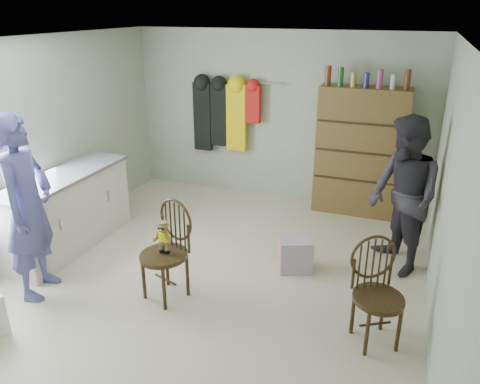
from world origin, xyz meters
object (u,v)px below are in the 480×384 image
at_px(chair_front, 167,245).
at_px(dresser, 360,152).
at_px(chair_far, 376,288).
at_px(counter, 66,211).

distance_m(chair_front, dresser, 3.21).
height_order(chair_front, dresser, dresser).
distance_m(chair_front, chair_far, 2.03).
bearing_deg(chair_front, chair_far, 19.79).
relative_size(chair_front, chair_far, 1.06).
bearing_deg(chair_far, dresser, 69.67).
bearing_deg(dresser, chair_front, -118.12).
bearing_deg(chair_front, counter, -177.89).
height_order(counter, dresser, dresser).
bearing_deg(counter, chair_front, -17.02).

